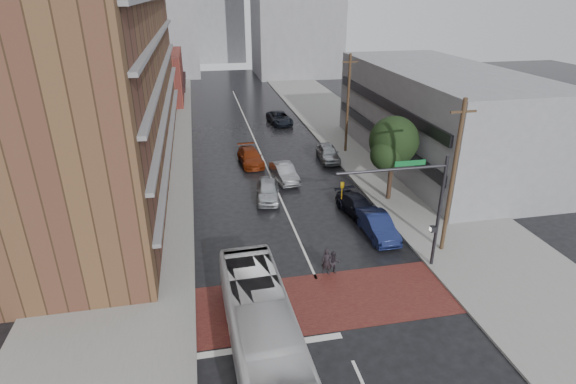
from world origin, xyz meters
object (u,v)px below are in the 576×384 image
transit_bus (263,336)px  car_parked_far (328,153)px  car_parked_mid (358,206)px  car_travel_a (268,190)px  car_travel_b (284,173)px  car_travel_c (250,157)px  suv_travel (280,118)px  car_parked_near (377,226)px  pedestrian_a (327,262)px  pedestrian_b (334,263)px

transit_bus → car_parked_far: (10.29, 25.29, -0.82)m
car_parked_mid → car_travel_a: bearing=136.3°
car_travel_b → car_travel_c: size_ratio=0.91×
transit_bus → suv_travel: bearing=76.6°
car_travel_c → car_travel_b: bearing=-67.1°
car_travel_b → car_parked_far: car_parked_far is taller
car_parked_near → suv_travel: bearing=91.9°
suv_travel → transit_bus: bearing=-106.7°
pedestrian_a → transit_bus: bearing=-108.9°
suv_travel → car_parked_far: size_ratio=1.15×
car_travel_a → car_parked_far: size_ratio=0.98×
transit_bus → suv_travel: 40.38m
pedestrian_b → car_parked_far: 19.77m
car_travel_a → car_travel_c: bearing=101.0°
car_parked_near → car_parked_mid: bearing=92.8°
suv_travel → car_parked_mid: bearing=-92.7°
car_travel_a → car_parked_near: size_ratio=0.96×
car_travel_b → car_parked_mid: car_travel_b is taller
car_parked_far → transit_bus: bearing=-108.7°
transit_bus → pedestrian_a: bearing=51.2°
transit_bus → car_travel_a: bearing=78.4°
car_parked_near → pedestrian_a: bearing=-142.1°
pedestrian_a → car_parked_near: 5.99m
car_travel_a → car_travel_c: (-0.37, 8.34, -0.04)m
pedestrian_b → car_parked_mid: 8.21m
car_travel_b → pedestrian_b: bearing=-96.0°
car_travel_a → car_parked_mid: bearing=-25.1°
car_parked_mid → pedestrian_b: bearing=-130.0°
car_parked_near → car_travel_a: bearing=130.2°
car_travel_a → car_travel_b: bearing=68.4°
pedestrian_b → car_travel_b: (-0.10, 14.80, 0.01)m
car_travel_b → car_travel_a: bearing=-126.4°
car_parked_mid → car_travel_c: bearing=107.7°
pedestrian_a → suv_travel: (3.32, 33.27, -0.10)m
pedestrian_a → car_travel_b: pedestrian_a is taller
car_parked_far → pedestrian_b: bearing=-101.7°
transit_bus → car_travel_c: size_ratio=2.29×
car_travel_b → car_parked_near: bearing=-74.7°
car_travel_b → car_parked_far: 6.80m
car_parked_near → transit_bus: bearing=-133.9°
pedestrian_a → car_parked_near: (4.68, 3.73, -0.07)m
car_travel_c → car_parked_near: car_parked_near is taller
transit_bus → pedestrian_b: (5.13, 6.20, -0.86)m
pedestrian_a → car_travel_a: 11.29m
car_travel_c → car_parked_near: (6.80, -15.76, 0.04)m
car_parked_far → pedestrian_a: bearing=-102.9°
pedestrian_a → suv_travel: pedestrian_a is taller
car_parked_far → car_parked_mid: bearing=-91.8°
transit_bus → pedestrian_a: (4.72, 6.29, -0.77)m
suv_travel → car_parked_mid: 26.25m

